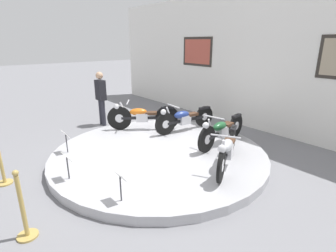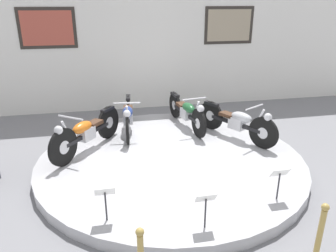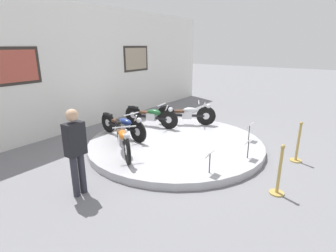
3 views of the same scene
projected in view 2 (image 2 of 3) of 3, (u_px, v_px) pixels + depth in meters
ground_plane at (171, 165)px, 6.15m from camera, size 60.00×60.00×0.00m
display_platform at (171, 160)px, 6.12m from camera, size 4.86×4.86×0.18m
back_wall at (143, 34)px, 8.77m from camera, size 14.00×0.22×4.06m
motorcycle_orange at (86, 131)px, 6.16m from camera, size 1.25×1.66×0.82m
motorcycle_blue at (128, 115)px, 7.09m from camera, size 0.54×1.96×0.78m
motorcycle_green at (187, 111)px, 7.34m from camera, size 0.54×1.96×0.79m
motorcycle_silver at (237, 121)px, 6.72m from camera, size 1.03×1.76×0.80m
info_placard_front_left at (105, 196)px, 4.19m from camera, size 0.26×0.11×0.51m
info_placard_front_centre at (206, 203)px, 4.05m from camera, size 0.26×0.11×0.51m
info_placard_front_right at (280, 177)px, 4.64m from camera, size 0.26×0.11×0.51m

